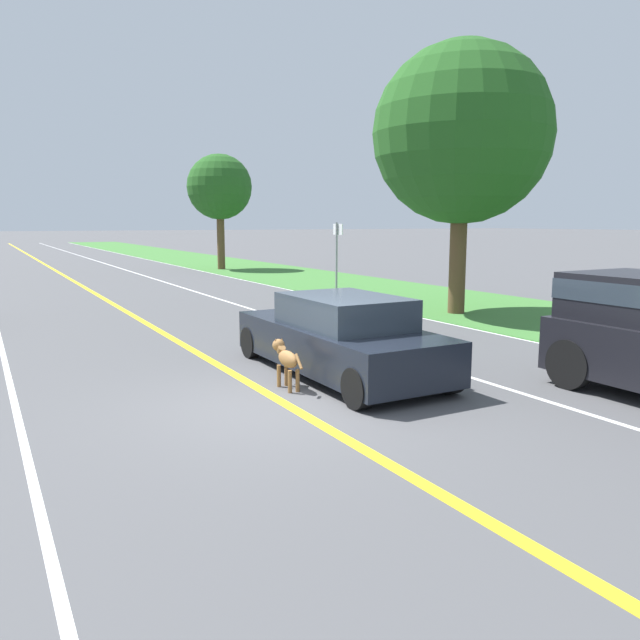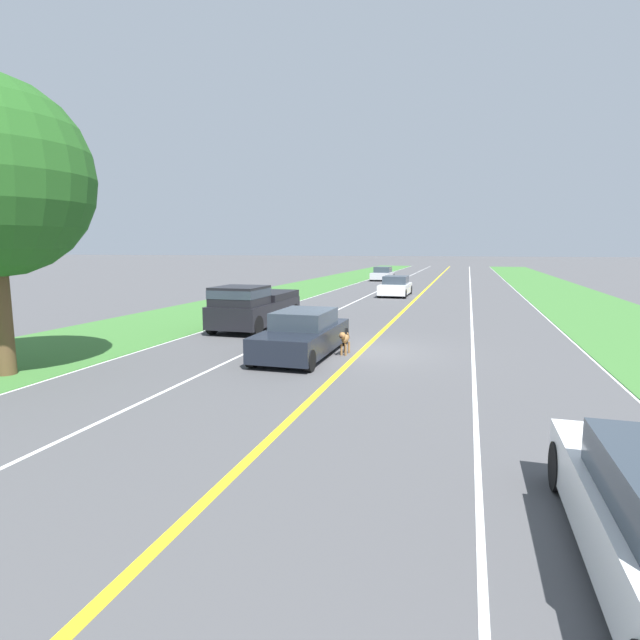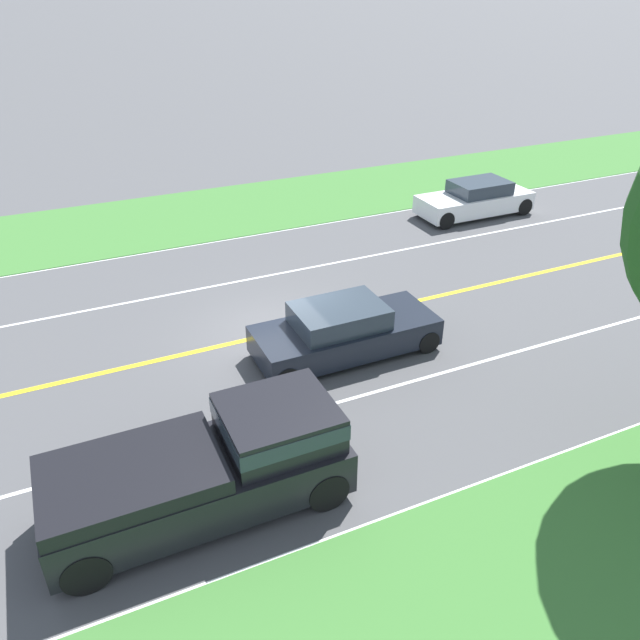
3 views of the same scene
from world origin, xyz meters
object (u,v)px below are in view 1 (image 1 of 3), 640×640
at_px(ego_car, 340,337).
at_px(roadside_tree_right_near, 462,135).
at_px(dog, 286,358).
at_px(roadside_tree_right_far, 220,188).
at_px(street_sign, 337,250).

relative_size(ego_car, roadside_tree_right_near, 0.62).
bearing_deg(ego_car, dog, -162.12).
xyz_separation_m(dog, roadside_tree_right_far, (7.93, 24.76, 4.06)).
relative_size(ego_car, street_sign, 1.79).
distance_m(ego_car, roadside_tree_right_near, 9.29).
bearing_deg(roadside_tree_right_far, dog, -107.76).
relative_size(ego_car, roadside_tree_right_far, 0.74).
bearing_deg(ego_car, street_sign, 59.81).
bearing_deg(street_sign, ego_car, -120.19).
distance_m(dog, street_sign, 13.38).
height_order(roadside_tree_right_far, street_sign, roadside_tree_right_far).
bearing_deg(dog, ego_car, 18.84).
height_order(dog, street_sign, street_sign).
distance_m(roadside_tree_right_near, roadside_tree_right_far, 19.72).
bearing_deg(roadside_tree_right_near, dog, -147.62).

